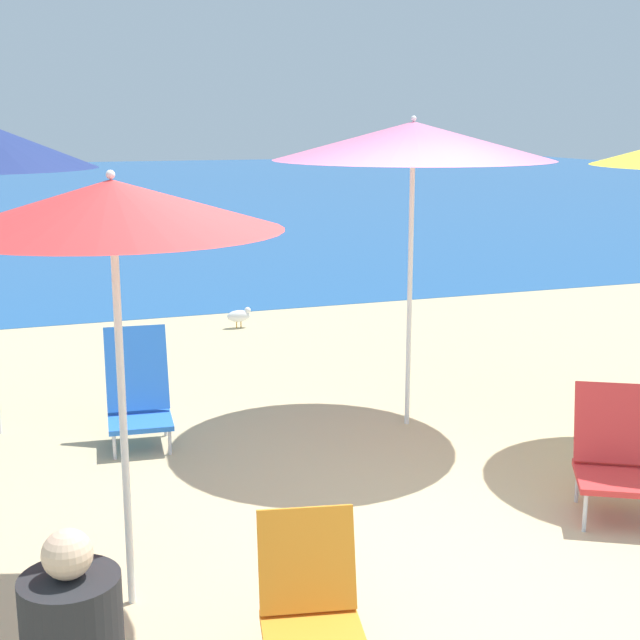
{
  "coord_description": "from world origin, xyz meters",
  "views": [
    {
      "loc": [
        -1.83,
        -4.03,
        2.26
      ],
      "look_at": [
        0.04,
        1.24,
        1.0
      ],
      "focal_mm": 50.0,
      "sensor_mm": 36.0,
      "label": 1
    }
  ],
  "objects_px": {
    "beach_chair_red": "(618,452)",
    "beach_chair_orange": "(311,601)",
    "beach_chair_blue": "(138,391)",
    "beach_umbrella_pink": "(413,141)",
    "seagull": "(239,316)",
    "beach_umbrella_red": "(112,206)"
  },
  "relations": [
    {
      "from": "beach_umbrella_red",
      "to": "beach_chair_blue",
      "type": "height_order",
      "value": "beach_umbrella_red"
    },
    {
      "from": "beach_chair_red",
      "to": "beach_chair_orange",
      "type": "height_order",
      "value": "beach_chair_red"
    },
    {
      "from": "seagull",
      "to": "beach_umbrella_pink",
      "type": "bearing_deg",
      "value": -83.45
    },
    {
      "from": "beach_umbrella_red",
      "to": "beach_chair_red",
      "type": "xyz_separation_m",
      "value": [
        2.83,
        0.09,
        -1.53
      ]
    },
    {
      "from": "beach_chair_red",
      "to": "beach_chair_orange",
      "type": "xyz_separation_m",
      "value": [
        -2.19,
        -0.84,
        -0.07
      ]
    },
    {
      "from": "beach_umbrella_red",
      "to": "beach_chair_red",
      "type": "height_order",
      "value": "beach_umbrella_red"
    },
    {
      "from": "beach_umbrella_red",
      "to": "beach_chair_orange",
      "type": "height_order",
      "value": "beach_umbrella_red"
    },
    {
      "from": "beach_umbrella_pink",
      "to": "seagull",
      "type": "xyz_separation_m",
      "value": [
        -0.4,
        3.52,
        -1.97
      ]
    },
    {
      "from": "beach_umbrella_red",
      "to": "beach_chair_orange",
      "type": "distance_m",
      "value": 1.88
    },
    {
      "from": "seagull",
      "to": "beach_chair_red",
      "type": "bearing_deg",
      "value": -80.36
    },
    {
      "from": "beach_chair_orange",
      "to": "seagull",
      "type": "bearing_deg",
      "value": 89.57
    },
    {
      "from": "beach_umbrella_pink",
      "to": "seagull",
      "type": "bearing_deg",
      "value": 96.55
    },
    {
      "from": "beach_umbrella_pink",
      "to": "beach_chair_orange",
      "type": "distance_m",
      "value": 3.63
    },
    {
      "from": "beach_chair_orange",
      "to": "beach_chair_blue",
      "type": "xyz_separation_m",
      "value": [
        -0.29,
        2.95,
        0.08
      ]
    },
    {
      "from": "beach_umbrella_red",
      "to": "beach_umbrella_pink",
      "type": "bearing_deg",
      "value": 39.21
    },
    {
      "from": "beach_umbrella_pink",
      "to": "beach_chair_blue",
      "type": "xyz_separation_m",
      "value": [
        -1.97,
        0.29,
        -1.74
      ]
    },
    {
      "from": "seagull",
      "to": "beach_umbrella_red",
      "type": "bearing_deg",
      "value": -109.55
    },
    {
      "from": "beach_umbrella_red",
      "to": "beach_umbrella_pink",
      "type": "xyz_separation_m",
      "value": [
        2.33,
        1.9,
        0.22
      ]
    },
    {
      "from": "beach_chair_orange",
      "to": "beach_chair_blue",
      "type": "bearing_deg",
      "value": 106.8
    },
    {
      "from": "beach_chair_blue",
      "to": "beach_chair_orange",
      "type": "bearing_deg",
      "value": -79.11
    },
    {
      "from": "beach_umbrella_red",
      "to": "beach_chair_orange",
      "type": "xyz_separation_m",
      "value": [
        0.65,
        -0.76,
        -1.6
      ]
    },
    {
      "from": "beach_chair_red",
      "to": "beach_chair_blue",
      "type": "xyz_separation_m",
      "value": [
        -2.47,
        2.11,
        0.01
      ]
    }
  ]
}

